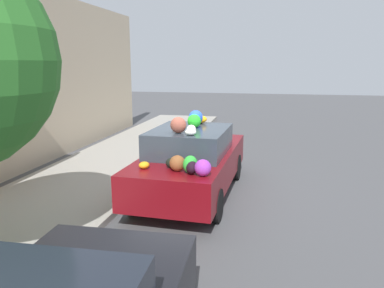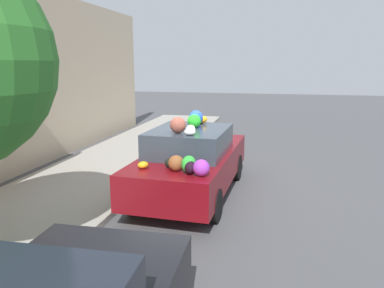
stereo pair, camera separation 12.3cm
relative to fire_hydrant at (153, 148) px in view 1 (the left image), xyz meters
The scene contains 4 objects.
ground_plane 2.95m from the fire_hydrant, 145.93° to the right, with size 60.00×60.00×0.00m, color #4C4C4F.
sidewalk_curb 2.67m from the fire_hydrant, 156.13° to the left, with size 24.00×3.20×0.13m.
fire_hydrant is the anchor object (origin of this frame).
art_car 3.03m from the fire_hydrant, 144.83° to the right, with size 4.53×1.98×1.90m.
Camera 1 is at (-8.06, -1.83, 2.97)m, focal length 35.00 mm.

